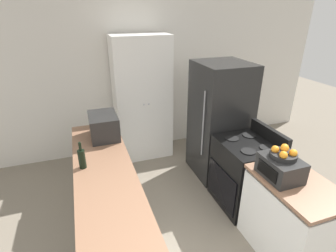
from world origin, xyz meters
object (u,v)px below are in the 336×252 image
at_px(refrigerator, 219,121).
at_px(toaster_oven, 280,168).
at_px(stove, 244,173).
at_px(wine_bottle, 82,158).
at_px(fruit_bowl, 284,153).
at_px(microwave, 104,126).
at_px(pantry_cabinet, 142,99).

relative_size(refrigerator, toaster_oven, 4.51).
height_order(stove, wine_bottle, wine_bottle).
bearing_deg(toaster_oven, wine_bottle, 155.91).
height_order(wine_bottle, fruit_bowl, fruit_bowl).
bearing_deg(microwave, toaster_oven, -44.21).
height_order(microwave, wine_bottle, microwave).
xyz_separation_m(wine_bottle, fruit_bowl, (1.81, -0.79, 0.15)).
height_order(pantry_cabinet, refrigerator, pantry_cabinet).
bearing_deg(toaster_oven, fruit_bowl, 39.90).
bearing_deg(refrigerator, wine_bottle, -161.25).
bearing_deg(refrigerator, pantry_cabinet, 135.81).
bearing_deg(stove, wine_bottle, 176.63).
relative_size(microwave, fruit_bowl, 1.90).
bearing_deg(pantry_cabinet, fruit_bowl, -71.78).
bearing_deg(pantry_cabinet, wine_bottle, -122.99).
bearing_deg(pantry_cabinet, stove, -61.90).
bearing_deg(stove, refrigerator, 87.44).
bearing_deg(fruit_bowl, stove, 79.52).
relative_size(pantry_cabinet, microwave, 4.26).
height_order(refrigerator, fruit_bowl, refrigerator).
distance_m(refrigerator, wine_bottle, 2.09).
distance_m(pantry_cabinet, wine_bottle, 1.89).
relative_size(microwave, wine_bottle, 1.63).
height_order(microwave, toaster_oven, microwave).
xyz_separation_m(refrigerator, wine_bottle, (-1.97, -0.67, 0.14)).
height_order(refrigerator, microwave, refrigerator).
distance_m(microwave, fruit_bowl, 2.09).
height_order(refrigerator, toaster_oven, refrigerator).
distance_m(refrigerator, toaster_oven, 1.49).
relative_size(pantry_cabinet, refrigerator, 1.18).
bearing_deg(wine_bottle, refrigerator, 18.75).
xyz_separation_m(stove, refrigerator, (0.04, 0.78, 0.41)).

